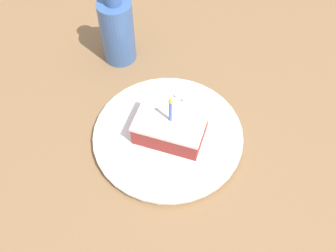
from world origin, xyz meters
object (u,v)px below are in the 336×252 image
(fork, at_px, (172,106))
(bottle, at_px, (117,29))
(cake_slice, at_px, (170,127))
(plate, at_px, (168,136))

(fork, distance_m, bottle, 0.21)
(cake_slice, xyz_separation_m, fork, (-0.07, -0.02, -0.02))
(cake_slice, distance_m, bottle, 0.26)
(fork, bearing_deg, cake_slice, 14.93)
(plate, bearing_deg, cake_slice, 71.57)
(plate, relative_size, cake_slice, 2.26)
(plate, distance_m, fork, 0.07)
(plate, relative_size, bottle, 1.45)
(plate, bearing_deg, fork, -168.88)
(cake_slice, bearing_deg, plate, -108.43)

